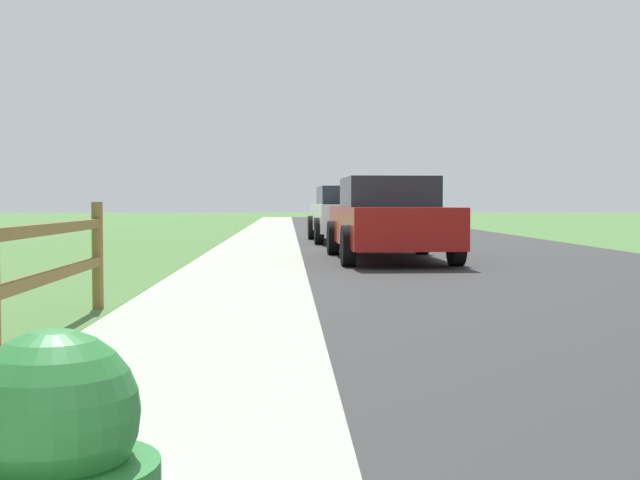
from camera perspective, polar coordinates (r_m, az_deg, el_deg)
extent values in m
plane|color=#487137|center=(24.31, -1.54, 0.06)|extent=(120.00, 120.00, 0.00)
cube|color=#2E2E2E|center=(26.58, 5.98, 0.27)|extent=(7.00, 66.00, 0.01)
cube|color=#A2AE96|center=(26.45, -8.10, 0.24)|extent=(6.00, 66.00, 0.01)
cube|color=#487137|center=(26.64, -11.31, 0.24)|extent=(5.00, 66.00, 0.00)
cylinder|color=#287233|center=(1.21, -17.46, -14.96)|extent=(0.28, 0.28, 0.03)
sphere|color=#287233|center=(1.19, -17.52, -11.15)|extent=(0.23, 0.23, 0.23)
cube|color=#22612B|center=(1.17, -17.57, -7.63)|extent=(0.04, 0.04, 0.04)
cylinder|color=brown|center=(8.70, -14.75, -1.04)|extent=(0.11, 0.11, 1.07)
cube|color=maroon|center=(15.68, 4.66, 0.98)|extent=(1.95, 5.04, 0.69)
cube|color=#1E232B|center=(15.81, 4.60, 3.24)|extent=(1.66, 2.23, 0.54)
cylinder|color=black|center=(17.12, 0.89, 0.14)|extent=(0.24, 0.69, 0.69)
cylinder|color=black|center=(17.36, 6.88, 0.16)|extent=(0.24, 0.69, 0.69)
cylinder|color=black|center=(14.04, 1.91, -0.40)|extent=(0.24, 0.69, 0.69)
cylinder|color=black|center=(14.33, 9.17, -0.37)|extent=(0.24, 0.69, 0.69)
cube|color=white|center=(22.73, 1.92, 1.51)|extent=(1.92, 4.70, 0.72)
cube|color=#1E232B|center=(22.72, 1.93, 3.02)|extent=(1.64, 2.39, 0.48)
cylinder|color=black|center=(24.10, -0.54, 0.84)|extent=(0.24, 0.68, 0.68)
cylinder|color=black|center=(24.27, 3.66, 0.85)|extent=(0.24, 0.68, 0.68)
cylinder|color=black|center=(21.23, -0.07, 0.60)|extent=(0.24, 0.68, 0.68)
cylinder|color=black|center=(21.42, 4.68, 0.61)|extent=(0.24, 0.68, 0.68)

